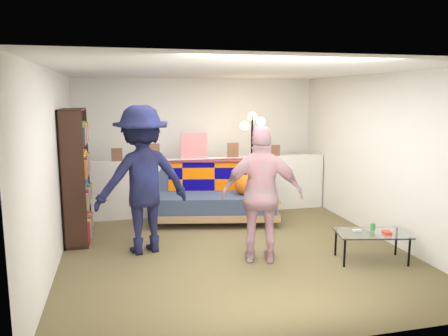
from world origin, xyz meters
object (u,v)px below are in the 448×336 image
at_px(floor_lamp, 252,143).
at_px(person_left, 142,180).
at_px(futon_sofa, 216,197).
at_px(bookshelf, 76,180).
at_px(coffee_table, 372,234).
at_px(person_right, 262,195).

distance_m(floor_lamp, person_left, 2.40).
height_order(futon_sofa, bookshelf, bookshelf).
distance_m(futon_sofa, person_left, 1.82).
xyz_separation_m(coffee_table, person_left, (-2.79, 1.06, 0.63)).
distance_m(futon_sofa, floor_lamp, 1.12).
bearing_deg(person_right, floor_lamp, -87.66).
bearing_deg(futon_sofa, floor_lamp, 15.33).
bearing_deg(floor_lamp, person_right, -104.00).
relative_size(futon_sofa, floor_lamp, 1.22).
relative_size(futon_sofa, person_right, 1.28).
distance_m(bookshelf, coffee_table, 4.13).
height_order(floor_lamp, person_left, person_left).
bearing_deg(person_right, coffee_table, -177.10).
height_order(bookshelf, coffee_table, bookshelf).
distance_m(bookshelf, floor_lamp, 2.95).
bearing_deg(person_left, bookshelf, -53.06).
bearing_deg(coffee_table, floor_lamp, 109.09).
bearing_deg(coffee_table, person_right, 166.56).
bearing_deg(coffee_table, futon_sofa, 124.26).
bearing_deg(coffee_table, bookshelf, 154.29).
relative_size(futon_sofa, coffee_table, 2.27).
relative_size(bookshelf, floor_lamp, 1.05).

